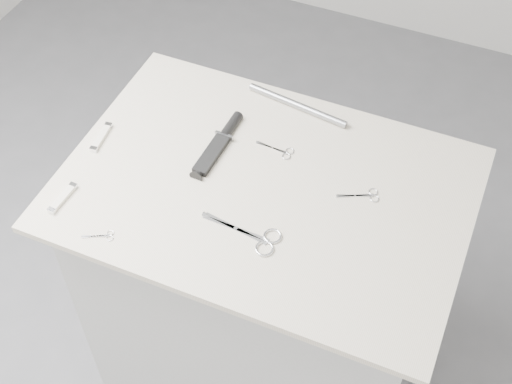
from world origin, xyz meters
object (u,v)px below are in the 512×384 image
at_px(large_shears, 257,237).
at_px(tiny_scissors, 102,236).
at_px(embroidery_scissors_a, 365,195).
at_px(embroidery_scissors_b, 281,151).
at_px(sheathed_knife, 221,141).
at_px(plinth, 264,290).
at_px(pocket_knife_b, 63,198).
at_px(metal_rail, 297,105).
at_px(pocket_knife_a, 101,137).

xyz_separation_m(large_shears, tiny_scissors, (-0.33, -0.14, -0.00)).
xyz_separation_m(embroidery_scissors_a, embroidery_scissors_b, (-0.24, 0.06, -0.00)).
height_order(large_shears, embroidery_scissors_a, large_shears).
bearing_deg(large_shears, tiny_scissors, -152.56).
bearing_deg(sheathed_knife, plinth, -117.47).
relative_size(plinth, embroidery_scissors_a, 8.83).
distance_m(embroidery_scissors_b, tiny_scissors, 0.50).
height_order(plinth, embroidery_scissors_a, embroidery_scissors_a).
height_order(embroidery_scissors_a, tiny_scissors, same).
relative_size(embroidery_scissors_a, pocket_knife_b, 1.01).
bearing_deg(pocket_knife_b, plinth, -58.89).
bearing_deg(tiny_scissors, embroidery_scissors_a, 7.76).
bearing_deg(sheathed_knife, metal_rail, -31.77).
xyz_separation_m(plinth, tiny_scissors, (-0.29, -0.29, 0.47)).
height_order(tiny_scissors, metal_rail, metal_rail).
height_order(pocket_knife_b, metal_rail, metal_rail).
xyz_separation_m(plinth, metal_rail, (-0.03, 0.29, 0.48)).
distance_m(plinth, large_shears, 0.50).
bearing_deg(large_shears, metal_rail, 104.09).
height_order(large_shears, sheathed_knife, sheathed_knife).
distance_m(sheathed_knife, pocket_knife_a, 0.31).
bearing_deg(pocket_knife_b, embroidery_scissors_b, -46.91).
bearing_deg(plinth, pocket_knife_a, -178.12).
distance_m(embroidery_scissors_b, sheathed_knife, 0.16).
relative_size(plinth, sheathed_knife, 3.92).
bearing_deg(tiny_scissors, embroidery_scissors_b, 29.51).
bearing_deg(plinth, large_shears, -74.49).
bearing_deg(sheathed_knife, tiny_scissors, 163.51).
xyz_separation_m(tiny_scissors, pocket_knife_a, (-0.17, 0.27, 0.01)).
bearing_deg(sheathed_knife, embroidery_scissors_b, -75.69).
bearing_deg(tiny_scissors, pocket_knife_b, 131.56).
distance_m(plinth, metal_rail, 0.56).
bearing_deg(metal_rail, large_shears, -81.05).
bearing_deg(embroidery_scissors_a, embroidery_scissors_b, 141.67).
relative_size(embroidery_scissors_a, metal_rail, 0.35).
relative_size(embroidery_scissors_a, tiny_scissors, 1.42).
height_order(pocket_knife_a, pocket_knife_b, same).
xyz_separation_m(embroidery_scissors_a, metal_rail, (-0.26, 0.23, 0.01)).
bearing_deg(embroidery_scissors_b, embroidery_scissors_a, -9.10).
relative_size(sheathed_knife, metal_rail, 0.78).
relative_size(embroidery_scissors_a, pocket_knife_a, 0.97).
relative_size(embroidery_scissors_a, embroidery_scissors_b, 1.00).
relative_size(tiny_scissors, pocket_knife_a, 0.68).
relative_size(plinth, pocket_knife_b, 8.97).
bearing_deg(tiny_scissors, pocket_knife_a, 94.98).
relative_size(embroidery_scissors_b, metal_rail, 0.35).
relative_size(embroidery_scissors_b, sheathed_knife, 0.44).
relative_size(large_shears, sheathed_knife, 0.85).
relative_size(embroidery_scissors_b, tiny_scissors, 1.42).
xyz_separation_m(embroidery_scissors_b, metal_rail, (-0.02, 0.17, 0.01)).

